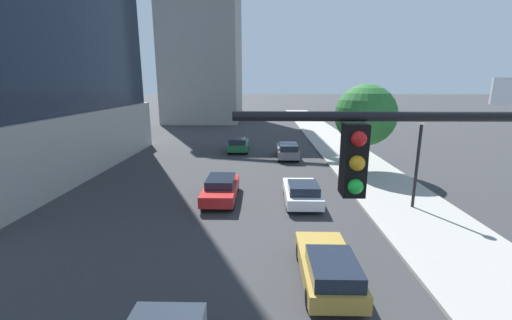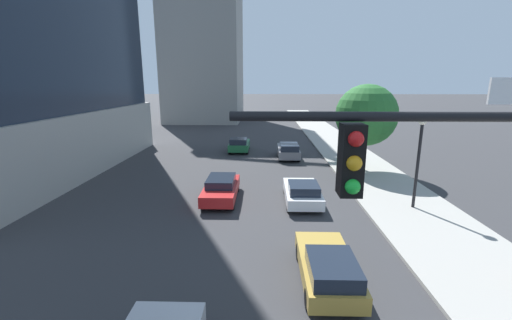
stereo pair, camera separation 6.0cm
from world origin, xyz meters
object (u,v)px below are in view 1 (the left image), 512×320
Objects in this scene: car_gold at (328,267)px; car_gray at (288,150)px; car_green at (238,145)px; street_lamp at (419,147)px; street_tree at (366,115)px; construction_building at (203,26)px; car_red at (221,188)px; car_white at (302,192)px.

car_gray is at bearing 90.00° from car_gold.
car_green is at bearing 101.96° from car_gold.
street_lamp is 1.08× the size of car_gray.
street_tree is at bearing 69.97° from car_gold.
car_gray is at bearing -30.67° from car_green.
construction_building is at bearing 116.97° from street_tree.
street_lamp is 0.75× the size of street_tree.
street_tree is 1.63× the size of car_green.
car_green is at bearing 143.91° from street_tree.
street_lamp reaches higher than car_gray.
car_gray is at bearing -67.69° from construction_building.
street_lamp is 11.07m from car_red.
street_tree reaches higher than car_red.
construction_building is 8.51× the size of car_red.
car_white is at bearing -71.82° from car_green.
car_gold is (12.84, -50.74, -15.59)m from construction_building.
street_tree is 16.25m from car_gold.
street_tree reaches higher than street_lamp.
car_green is 0.95× the size of car_gold.
street_tree is at bearing 93.76° from street_lamp.
construction_building reaches higher than car_red.
car_red is (-4.71, -11.11, -0.03)m from car_gray.
street_tree is 1.44× the size of car_red.
car_red is 13.91m from car_green.
car_gold is at bearing -130.08° from street_lamp.
street_tree is 1.54× the size of car_gold.
car_green reaches higher than car_white.
car_gray is at bearing 90.00° from car_white.
construction_building is 7.82× the size of street_lamp.
car_green is (-10.13, 7.39, -3.67)m from street_tree.
car_white is (4.71, -0.45, -0.05)m from car_red.
street_lamp is 18.76m from car_green.
street_lamp reaches higher than car_red.
car_red is (-10.65, 1.29, -2.74)m from street_lamp.
car_red reaches higher than car_white.
street_tree is 12.60m from car_red.
construction_building reaches higher than street_lamp.
street_tree reaches higher than car_white.
car_gold is (0.00, -19.46, -0.06)m from car_gray.
construction_building is 9.09× the size of car_gold.
street_tree is (-0.51, 7.82, 0.93)m from street_lamp.
car_green is at bearing 125.01° from street_lamp.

